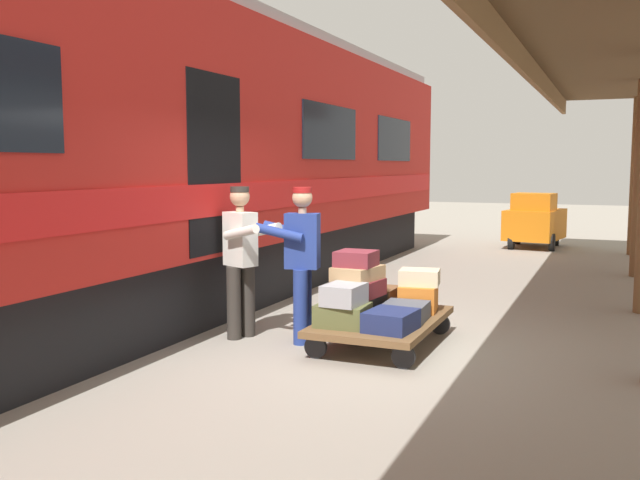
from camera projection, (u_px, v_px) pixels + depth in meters
The scene contains 17 objects.
ground_plane at pixel (379, 353), 7.17m from camera, with size 60.00×60.00×0.00m, color gray.
train_car at pixel (108, 155), 8.28m from camera, with size 3.02×19.35×4.00m.
luggage_cart at pixel (382, 322), 7.44m from camera, with size 1.15×1.86×0.30m.
suitcase_orange_carryall at pixel (418, 298), 7.79m from camera, with size 0.40×0.45×0.29m, color #CC6B23.
suitcase_brown_leather at pixel (375, 297), 8.00m from camera, with size 0.50×0.45×0.24m, color brown.
suitcase_black_hardshell at pixel (360, 306), 7.53m from camera, with size 0.41×0.55×0.23m, color black.
suitcase_navy_fabric at pixel (391, 321), 6.86m from camera, with size 0.44×0.51×0.20m, color navy.
suitcase_slate_roller at pixel (405, 312), 7.33m from camera, with size 0.44×0.49×0.18m, color #4C515B.
suitcase_olive_duffel at pixel (343, 315), 7.06m from camera, with size 0.51×0.44×0.23m, color brown.
suitcase_maroon_trunk at pixel (360, 288), 7.47m from camera, with size 0.42×0.48×0.18m, color maroon.
suitcase_tan_vintage at pixel (358, 273), 7.45m from camera, with size 0.39×0.55×0.15m, color tan.
suitcase_gray_aluminum at pixel (344, 294), 7.01m from camera, with size 0.36×0.45×0.21m, color #9EA0A5.
suitcase_cream_canvas at pixel (420, 277), 7.80m from camera, with size 0.44×0.36×0.17m, color beige.
suitcase_burgundy_valise at pixel (356, 259), 7.44m from camera, with size 0.40×0.40×0.17m, color maroon.
porter_in_overalls at pixel (301, 259), 7.53m from camera, with size 0.72×0.52×1.70m.
porter_by_door at pixel (242, 256), 7.71m from camera, with size 0.74×0.59×1.70m.
baggage_tug at pixel (535, 221), 16.32m from camera, with size 1.34×1.85×1.30m.
Camera 1 is at (-2.19, 6.67, 1.93)m, focal length 38.85 mm.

